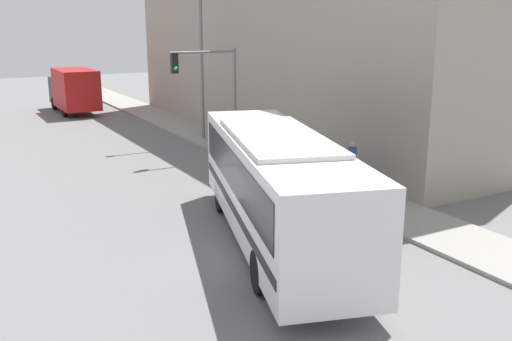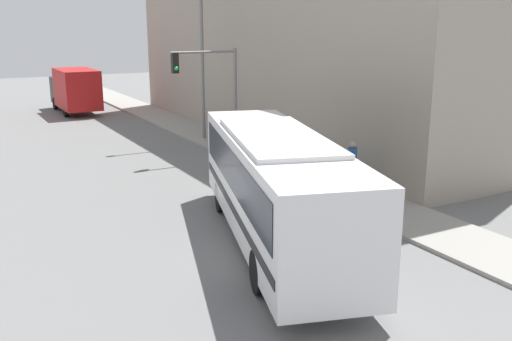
% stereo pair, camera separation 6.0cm
% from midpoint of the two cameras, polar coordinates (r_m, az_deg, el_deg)
% --- Properties ---
extents(ground_plane, '(120.00, 120.00, 0.00)m').
position_cam_midpoint_polar(ground_plane, '(15.74, 0.39, -8.92)').
color(ground_plane, slate).
extents(sidewalk, '(2.60, 70.00, 0.13)m').
position_cam_midpoint_polar(sidewalk, '(35.58, -7.31, 4.39)').
color(sidewalk, gray).
rests_on(sidewalk, ground_plane).
extents(building_facade, '(6.00, 28.84, 12.07)m').
position_cam_midpoint_polar(building_facade, '(32.85, 2.65, 14.13)').
color(building_facade, '#9E9384').
rests_on(building_facade, ground_plane).
extents(city_bus, '(5.56, 10.90, 3.28)m').
position_cam_midpoint_polar(city_bus, '(16.20, 2.15, -1.09)').
color(city_bus, white).
rests_on(city_bus, ground_plane).
extents(delivery_truck, '(2.39, 6.65, 3.13)m').
position_cam_midpoint_polar(delivery_truck, '(42.96, -17.62, 7.77)').
color(delivery_truck, '#B21919').
rests_on(delivery_truck, ground_plane).
extents(fire_hydrant, '(0.25, 0.34, 0.76)m').
position_cam_midpoint_polar(fire_hydrant, '(22.09, 5.66, -0.64)').
color(fire_hydrant, gold).
rests_on(fire_hydrant, sidewalk).
extents(traffic_light_pole, '(3.28, 0.35, 5.00)m').
position_cam_midpoint_polar(traffic_light_pole, '(26.84, -4.26, 8.77)').
color(traffic_light_pole, slate).
rests_on(traffic_light_pole, sidewalk).
extents(parking_meter, '(0.14, 0.14, 1.25)m').
position_cam_midpoint_polar(parking_meter, '(24.71, 1.31, 2.19)').
color(parking_meter, slate).
rests_on(parking_meter, sidewalk).
extents(street_lamp, '(2.42, 0.28, 7.95)m').
position_cam_midpoint_polar(street_lamp, '(30.83, -5.85, 11.71)').
color(street_lamp, slate).
rests_on(street_lamp, sidewalk).
extents(pedestrian_near_corner, '(0.34, 0.34, 1.82)m').
position_cam_midpoint_polar(pedestrian_near_corner, '(21.96, 9.66, 0.63)').
color(pedestrian_near_corner, slate).
rests_on(pedestrian_near_corner, sidewalk).
extents(pedestrian_mid_block, '(0.34, 0.34, 1.60)m').
position_cam_midpoint_polar(pedestrian_mid_block, '(30.31, -4.03, 4.39)').
color(pedestrian_mid_block, '#23283D').
rests_on(pedestrian_mid_block, sidewalk).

